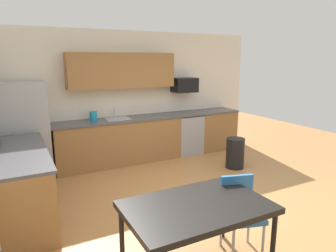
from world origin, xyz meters
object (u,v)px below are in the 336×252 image
(oven_range, at_px, (186,133))
(microwave, at_px, (184,85))
(dining_table, at_px, (197,210))
(chair_near_table, at_px, (240,208))
(trash_bin, at_px, (235,153))
(kettle, at_px, (93,117))
(refrigerator, at_px, (26,132))

(oven_range, distance_m, microwave, 1.10)
(microwave, distance_m, dining_table, 4.25)
(chair_near_table, xyz_separation_m, trash_bin, (1.71, 2.13, -0.20))
(chair_near_table, distance_m, kettle, 3.61)
(refrigerator, height_order, oven_range, refrigerator)
(microwave, relative_size, trash_bin, 0.90)
(oven_range, height_order, microwave, microwave)
(kettle, bearing_deg, trash_bin, -29.20)
(oven_range, relative_size, chair_near_table, 1.07)
(microwave, bearing_deg, dining_table, -118.74)
(refrigerator, relative_size, microwave, 3.23)
(microwave, distance_m, chair_near_table, 3.94)
(refrigerator, distance_m, oven_range, 3.35)
(trash_bin, bearing_deg, kettle, 150.80)
(microwave, distance_m, kettle, 2.17)
(kettle, bearing_deg, microwave, 1.37)
(refrigerator, relative_size, kettle, 8.73)
(dining_table, relative_size, chair_near_table, 1.65)
(oven_range, distance_m, trash_bin, 1.37)
(microwave, bearing_deg, oven_range, -90.00)
(oven_range, relative_size, dining_table, 0.65)
(trash_bin, relative_size, kettle, 3.00)
(kettle, bearing_deg, dining_table, -88.46)
(dining_table, distance_m, trash_bin, 3.26)
(dining_table, height_order, trash_bin, dining_table)
(dining_table, bearing_deg, oven_range, 60.58)
(oven_range, height_order, chair_near_table, oven_range)
(oven_range, bearing_deg, microwave, 90.00)
(oven_range, xyz_separation_m, kettle, (-2.10, 0.05, 0.56))
(dining_table, bearing_deg, chair_near_table, 9.48)
(refrigerator, bearing_deg, dining_table, -69.08)
(dining_table, relative_size, trash_bin, 2.33)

